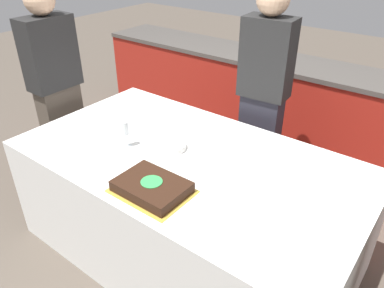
{
  "coord_description": "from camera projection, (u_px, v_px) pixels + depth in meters",
  "views": [
    {
      "loc": [
        1.2,
        -1.52,
        2.0
      ],
      "look_at": [
        0.03,
        0.0,
        0.87
      ],
      "focal_mm": 35.0,
      "sensor_mm": 36.0,
      "label": 1
    }
  ],
  "objects": [
    {
      "name": "ground_plane",
      "position": [
        188.0,
        248.0,
        2.68
      ],
      "size": [
        14.0,
        14.0,
        0.0
      ],
      "primitive_type": "plane",
      "color": "brown"
    },
    {
      "name": "dining_table",
      "position": [
        188.0,
        206.0,
        2.48
      ],
      "size": [
        2.15,
        1.19,
        0.77
      ],
      "color": "silver",
      "rests_on": "ground_plane"
    },
    {
      "name": "cake",
      "position": [
        152.0,
        187.0,
        1.97
      ],
      "size": [
        0.41,
        0.31,
        0.07
      ],
      "color": "gold",
      "rests_on": "dining_table"
    },
    {
      "name": "plate_stack",
      "position": [
        170.0,
        146.0,
        2.36
      ],
      "size": [
        0.2,
        0.2,
        0.04
      ],
      "color": "white",
      "rests_on": "dining_table"
    },
    {
      "name": "side_plate_near_cake",
      "position": [
        183.0,
        168.0,
        2.17
      ],
      "size": [
        0.19,
        0.19,
        0.0
      ],
      "color": "white",
      "rests_on": "dining_table"
    },
    {
      "name": "utensil_pile",
      "position": [
        134.0,
        191.0,
        1.98
      ],
      "size": [
        0.14,
        0.12,
        0.02
      ],
      "color": "white",
      "rests_on": "dining_table"
    },
    {
      "name": "person_cutting_cake",
      "position": [
        263.0,
        98.0,
        2.75
      ],
      "size": [
        0.37,
        0.23,
        1.7
      ],
      "rotation": [
        0.0,
        0.0,
        -3.06
      ],
      "color": "#282833",
      "rests_on": "ground_plane"
    },
    {
      "name": "back_counter",
      "position": [
        295.0,
        110.0,
        3.59
      ],
      "size": [
        4.4,
        0.58,
        0.92
      ],
      "color": "#A82319",
      "rests_on": "ground_plane"
    },
    {
      "name": "wine_glass",
      "position": [
        125.0,
        130.0,
        2.33
      ],
      "size": [
        0.07,
        0.07,
        0.18
      ],
      "color": "white",
      "rests_on": "dining_table"
    },
    {
      "name": "person_seated_left",
      "position": [
        57.0,
        93.0,
        2.92
      ],
      "size": [
        0.21,
        0.38,
        1.66
      ],
      "rotation": [
        0.0,
        0.0,
        1.57
      ],
      "color": "#4C4238",
      "rests_on": "ground_plane"
    }
  ]
}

